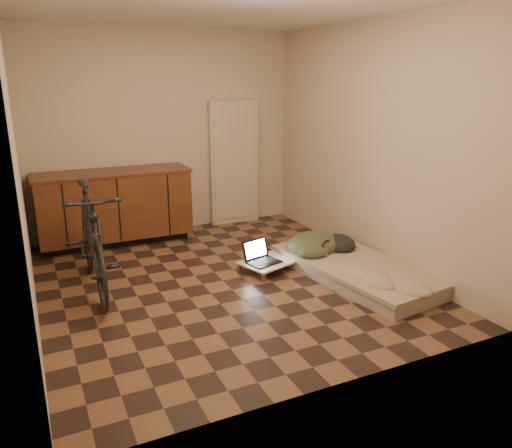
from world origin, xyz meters
name	(u,v)px	position (x,y,z in m)	size (l,w,h in m)	color
room_shell	(220,154)	(0.00, 0.00, 1.30)	(3.50, 4.00, 2.60)	brown
cabinets	(115,207)	(-0.75, 1.70, 0.47)	(1.84, 0.62, 0.91)	black
appliance_panel	(234,163)	(0.95, 1.94, 0.85)	(0.70, 0.10, 1.70)	beige
bicycle	(92,234)	(-1.20, 0.32, 0.57)	(0.52, 1.77, 1.15)	black
futon	(356,269)	(1.30, -0.49, 0.08)	(1.13, 1.96, 0.16)	tan
clothing_pile	(321,237)	(1.19, 0.04, 0.29)	(0.67, 0.56, 0.27)	#374126
headphones	(327,248)	(1.15, -0.15, 0.23)	(0.21, 0.20, 0.14)	black
lap_desk	(271,261)	(0.59, 0.07, 0.10)	(0.76, 0.61, 0.11)	brown
laptop	(261,257)	(0.46, 0.07, 0.16)	(0.39, 0.36, 0.22)	black
mouse	(291,255)	(0.83, 0.08, 0.13)	(0.06, 0.10, 0.03)	white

